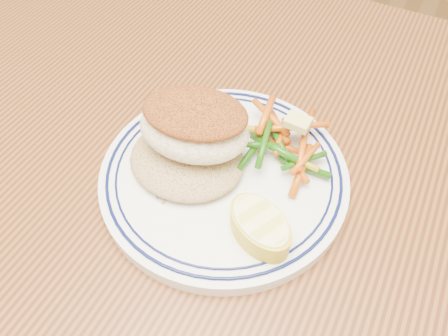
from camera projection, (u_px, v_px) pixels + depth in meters
dining_table at (245, 278)px, 0.48m from camera, size 1.50×0.90×0.75m
plate at (224, 175)px, 0.44m from camera, size 0.25×0.25×0.02m
rice_pilaf at (187, 157)px, 0.43m from camera, size 0.12×0.10×0.02m
fish_fillet at (194, 125)px, 0.41m from camera, size 0.12×0.09×0.05m
vegetable_pile at (283, 142)px, 0.44m from camera, size 0.11×0.11×0.03m
butter_pat at (298, 122)px, 0.42m from camera, size 0.03×0.02×0.01m
lemon_wedge at (260, 226)px, 0.38m from camera, size 0.08×0.08×0.03m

